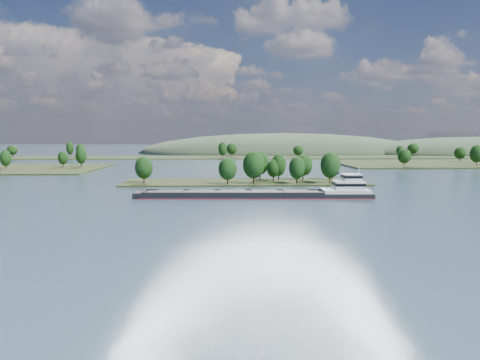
{
  "coord_description": "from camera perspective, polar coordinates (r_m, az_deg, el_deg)",
  "views": [
    {
      "loc": [
        -10.21,
        -13.56,
        19.83
      ],
      "look_at": [
        -4.19,
        130.0,
        6.0
      ],
      "focal_mm": 35.0,
      "sensor_mm": 36.0,
      "label": 1
    }
  ],
  "objects": [
    {
      "name": "ground",
      "position": [
        135.41,
        1.95,
        -2.93
      ],
      "size": [
        1800.0,
        1800.0,
        0.0
      ],
      "primitive_type": "plane",
      "color": "#364E5E",
      "rests_on": "ground"
    },
    {
      "name": "tree_island",
      "position": [
        193.65,
        2.45,
        0.88
      ],
      "size": [
        100.0,
        30.0,
        14.06
      ],
      "color": "#253116",
      "rests_on": "ground"
    },
    {
      "name": "back_shoreline",
      "position": [
        414.18,
        0.17,
        2.86
      ],
      "size": [
        900.0,
        60.0,
        15.49
      ],
      "color": "#253116",
      "rests_on": "ground"
    },
    {
      "name": "hill_east",
      "position": [
        554.29,
        26.81,
        2.86
      ],
      "size": [
        260.0,
        140.0,
        36.0
      ],
      "primitive_type": "ellipsoid",
      "color": "#364731",
      "rests_on": "ground"
    },
    {
      "name": "hill_west",
      "position": [
        518.72,
        5.39,
        3.28
      ],
      "size": [
        320.0,
        160.0,
        44.0
      ],
      "primitive_type": "ellipsoid",
      "color": "#364731",
      "rests_on": "ground"
    },
    {
      "name": "cargo_barge",
      "position": [
        149.97,
        3.74,
        -1.61
      ],
      "size": [
        76.1,
        12.35,
        10.25
      ],
      "color": "black",
      "rests_on": "ground"
    }
  ]
}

